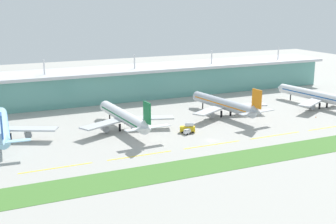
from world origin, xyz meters
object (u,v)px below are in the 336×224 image
at_px(airliner_far_middle, 225,104).
at_px(safety_cone_right_wingtip, 316,117).
at_px(airliner_farthest, 322,97).
at_px(baggage_cart, 187,132).
at_px(airliner_nearest, 2,127).
at_px(airliner_near_middle, 125,117).
at_px(fuel_truck, 188,128).

height_order(airliner_far_middle, safety_cone_right_wingtip, airliner_far_middle).
relative_size(airliner_farthest, safety_cone_right_wingtip, 101.96).
xyz_separation_m(baggage_cart, safety_cone_right_wingtip, (77.55, -1.06, -0.91)).
bearing_deg(airliner_nearest, airliner_near_middle, -5.85).
bearing_deg(safety_cone_right_wingtip, airliner_far_middle, 151.10).
bearing_deg(fuel_truck, safety_cone_right_wingtip, -2.63).
distance_m(airliner_nearest, airliner_farthest, 177.17).
bearing_deg(fuel_truck, airliner_nearest, 164.31).
relative_size(airliner_nearest, baggage_cart, 15.74).
distance_m(airliner_nearest, airliner_far_middle, 114.68).
bearing_deg(airliner_far_middle, baggage_cart, -146.46).
height_order(airliner_farthest, safety_cone_right_wingtip, airliner_farthest).
height_order(airliner_near_middle, baggage_cart, airliner_near_middle).
relative_size(airliner_near_middle, airliner_far_middle, 1.02).
height_order(airliner_far_middle, airliner_farthest, same).
bearing_deg(fuel_truck, baggage_cart, -122.08).
bearing_deg(baggage_cart, airliner_nearest, 162.43).
xyz_separation_m(airliner_near_middle, airliner_far_middle, (58.68, 3.10, -0.00)).
bearing_deg(airliner_near_middle, fuel_truck, -33.73).
bearing_deg(airliner_nearest, baggage_cart, -17.57).
distance_m(airliner_far_middle, fuel_truck, 38.86).
distance_m(airliner_farthest, safety_cone_right_wingtip, 26.08).
height_order(airliner_near_middle, safety_cone_right_wingtip, airliner_near_middle).
distance_m(airliner_far_middle, safety_cone_right_wingtip, 49.71).
height_order(airliner_nearest, airliner_near_middle, same).
xyz_separation_m(airliner_nearest, fuel_truck, (81.82, -22.99, -4.19)).
relative_size(baggage_cart, safety_cone_right_wingtip, 5.75).
height_order(airliner_nearest, airliner_far_middle, same).
bearing_deg(fuel_truck, airliner_near_middle, 146.27).
height_order(airliner_nearest, safety_cone_right_wingtip, airliner_nearest).
distance_m(fuel_truck, baggage_cart, 3.04).
xyz_separation_m(airliner_far_middle, fuel_truck, (-32.84, -20.35, -4.18)).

